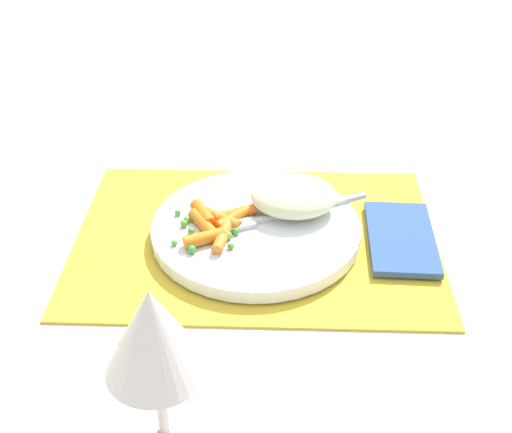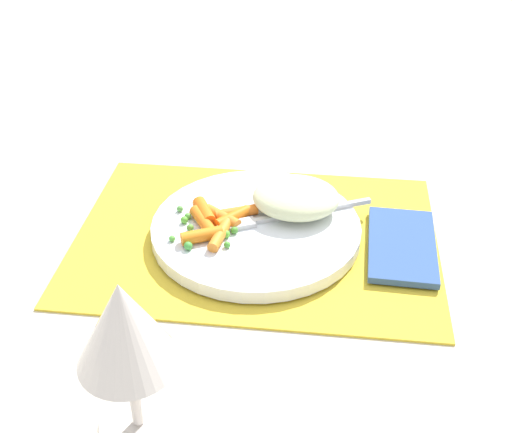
% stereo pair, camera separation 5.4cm
% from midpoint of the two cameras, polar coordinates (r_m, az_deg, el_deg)
% --- Properties ---
extents(ground_plane, '(2.40, 2.40, 0.00)m').
position_cam_midpoint_polar(ground_plane, '(0.79, -1.96, -1.95)').
color(ground_plane, beige).
extents(placemat, '(0.42, 0.30, 0.01)m').
position_cam_midpoint_polar(placemat, '(0.79, -1.96, -1.77)').
color(placemat, gold).
rests_on(placemat, ground_plane).
extents(plate, '(0.25, 0.25, 0.02)m').
position_cam_midpoint_polar(plate, '(0.78, -1.98, -1.13)').
color(plate, white).
rests_on(plate, placemat).
extents(rice_mound, '(0.10, 0.09, 0.04)m').
position_cam_midpoint_polar(rice_mound, '(0.79, 1.31, 1.75)').
color(rice_mound, beige).
rests_on(rice_mound, plate).
extents(carrot_portion, '(0.08, 0.09, 0.02)m').
position_cam_midpoint_polar(carrot_portion, '(0.77, -5.45, -0.58)').
color(carrot_portion, orange).
rests_on(carrot_portion, plate).
extents(pea_scatter, '(0.08, 0.08, 0.01)m').
position_cam_midpoint_polar(pea_scatter, '(0.76, -6.35, -1.05)').
color(pea_scatter, '#53A632').
rests_on(pea_scatter, plate).
extents(fork, '(0.18, 0.09, 0.01)m').
position_cam_midpoint_polar(fork, '(0.78, 0.01, -0.00)').
color(fork, silver).
rests_on(fork, plate).
extents(wine_glass, '(0.08, 0.08, 0.16)m').
position_cam_midpoint_polar(wine_glass, '(0.52, -11.83, -10.10)').
color(wine_glass, silver).
rests_on(wine_glass, ground_plane).
extents(napkin, '(0.08, 0.14, 0.01)m').
position_cam_midpoint_polar(napkin, '(0.78, 10.46, -1.86)').
color(napkin, '#33518C').
rests_on(napkin, placemat).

